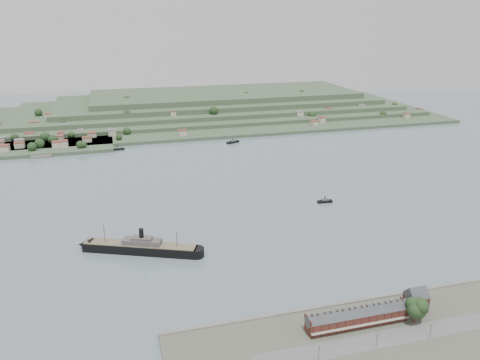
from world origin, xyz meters
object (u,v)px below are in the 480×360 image
object	(u,v)px
gabled_building	(416,299)
steamship	(137,247)
fig_tree	(418,308)
terrace_row	(357,317)
tugboat	(325,201)

from	to	relation	value
gabled_building	steamship	xyz separation A→B (m)	(-141.77, 109.86, -4.22)
fig_tree	steamship	bearing A→B (deg)	138.35
terrace_row	tugboat	world-z (taller)	terrace_row
terrace_row	gabled_building	world-z (taller)	gabled_building
gabled_building	steamship	bearing A→B (deg)	142.23
steamship	gabled_building	bearing A→B (deg)	-37.77
fig_tree	tugboat	bearing A→B (deg)	80.78
tugboat	fig_tree	world-z (taller)	fig_tree
tugboat	steamship	bearing A→B (deg)	-163.46
steamship	tugboat	world-z (taller)	steamship
tugboat	fig_tree	size ratio (longest dim) A/B	0.92
gabled_building	tugboat	world-z (taller)	gabled_building
gabled_building	tugboat	bearing A→B (deg)	82.50
terrace_row	steamship	xyz separation A→B (m)	(-104.27, 113.88, -2.88)
steamship	fig_tree	distance (m)	181.11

